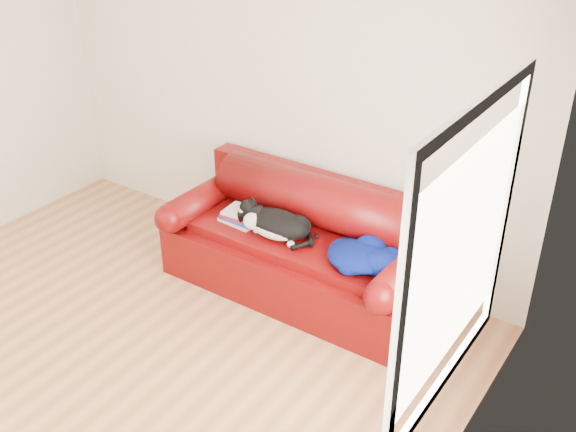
% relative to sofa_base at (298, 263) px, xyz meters
% --- Properties ---
extents(ground, '(4.50, 4.50, 0.00)m').
position_rel_sofa_base_xyz_m(ground, '(-0.59, -1.49, -0.24)').
color(ground, '#99643D').
rests_on(ground, ground).
extents(room_shell, '(4.52, 4.02, 2.61)m').
position_rel_sofa_base_xyz_m(room_shell, '(-0.47, -1.48, 1.43)').
color(room_shell, beige).
rests_on(room_shell, ground).
extents(sofa_base, '(2.10, 0.90, 0.50)m').
position_rel_sofa_base_xyz_m(sofa_base, '(0.00, 0.00, 0.00)').
color(sofa_base, '#410502').
rests_on(sofa_base, ground).
extents(sofa_back, '(2.10, 1.01, 0.88)m').
position_rel_sofa_base_xyz_m(sofa_back, '(-0.00, 0.24, 0.30)').
color(sofa_back, '#410502').
rests_on(sofa_back, ground).
extents(book_stack, '(0.32, 0.26, 0.10)m').
position_rel_sofa_base_xyz_m(book_stack, '(-0.48, -0.09, 0.31)').
color(book_stack, beige).
rests_on(book_stack, sofa_base).
extents(cat, '(0.74, 0.39, 0.26)m').
position_rel_sofa_base_xyz_m(cat, '(-0.12, -0.13, 0.36)').
color(cat, black).
rests_on(cat, sofa_base).
extents(blanket, '(0.64, 0.52, 0.17)m').
position_rel_sofa_base_xyz_m(blanket, '(0.61, -0.10, 0.34)').
color(blanket, '#020640').
rests_on(blanket, sofa_base).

